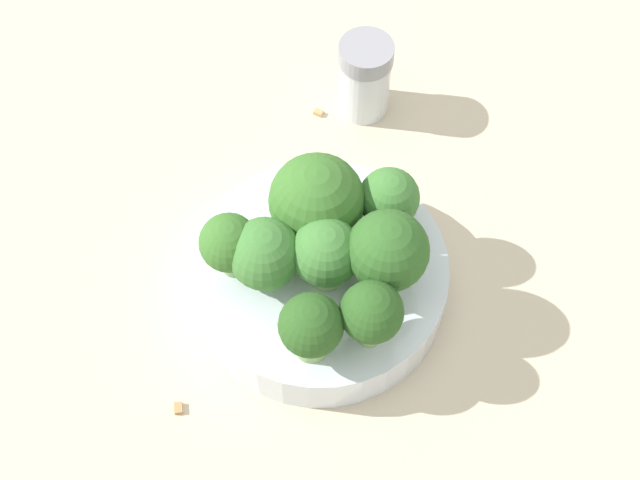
% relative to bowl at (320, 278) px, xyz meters
% --- Properties ---
extents(ground_plane, '(3.00, 3.00, 0.00)m').
position_rel_bowl_xyz_m(ground_plane, '(0.00, 0.00, -0.02)').
color(ground_plane, beige).
extents(bowl, '(0.16, 0.16, 0.03)m').
position_rel_bowl_xyz_m(bowl, '(0.00, 0.00, 0.00)').
color(bowl, silver).
rests_on(bowl, ground_plane).
extents(broccoli_floret_0, '(0.04, 0.04, 0.05)m').
position_rel_bowl_xyz_m(broccoli_floret_0, '(-0.01, 0.01, 0.04)').
color(broccoli_floret_0, '#84AD66').
rests_on(broccoli_floret_0, bowl).
extents(broccoli_floret_1, '(0.04, 0.04, 0.05)m').
position_rel_bowl_xyz_m(broccoli_floret_1, '(-0.01, 0.05, 0.04)').
color(broccoli_floret_1, '#84AD66').
rests_on(broccoli_floret_1, bowl).
extents(broccoli_floret_2, '(0.04, 0.04, 0.05)m').
position_rel_bowl_xyz_m(broccoli_floret_2, '(0.03, 0.02, 0.04)').
color(broccoli_floret_2, '#7A9E5B').
rests_on(broccoli_floret_2, bowl).
extents(broccoli_floret_3, '(0.06, 0.06, 0.06)m').
position_rel_bowl_xyz_m(broccoli_floret_3, '(0.01, -0.03, 0.05)').
color(broccoli_floret_3, '#7A9E5B').
rests_on(broccoli_floret_3, bowl).
extents(broccoli_floret_4, '(0.03, 0.03, 0.05)m').
position_rel_bowl_xyz_m(broccoli_floret_4, '(0.05, 0.02, 0.05)').
color(broccoli_floret_4, '#8EB770').
rests_on(broccoli_floret_4, bowl).
extents(broccoli_floret_5, '(0.05, 0.05, 0.06)m').
position_rel_bowl_xyz_m(broccoli_floret_5, '(-0.04, -0.00, 0.05)').
color(broccoli_floret_5, '#84AD66').
rests_on(broccoli_floret_5, bowl).
extents(broccoli_floret_6, '(0.04, 0.04, 0.05)m').
position_rel_bowl_xyz_m(broccoli_floret_6, '(-0.04, 0.04, 0.05)').
color(broccoli_floret_6, '#84AD66').
rests_on(broccoli_floret_6, bowl).
extents(broccoli_floret_7, '(0.04, 0.04, 0.05)m').
position_rel_bowl_xyz_m(broccoli_floret_7, '(-0.03, -0.04, 0.04)').
color(broccoli_floret_7, '#8EB770').
rests_on(broccoli_floret_7, bowl).
extents(pepper_shaker, '(0.04, 0.04, 0.06)m').
position_rel_bowl_xyz_m(pepper_shaker, '(0.01, -0.15, 0.01)').
color(pepper_shaker, silver).
rests_on(pepper_shaker, ground_plane).
extents(almond_crumb_0, '(0.01, 0.01, 0.01)m').
position_rel_bowl_xyz_m(almond_crumb_0, '(0.04, -0.14, -0.01)').
color(almond_crumb_0, tan).
rests_on(almond_crumb_0, ground_plane).
extents(almond_crumb_1, '(0.01, 0.01, 0.01)m').
position_rel_bowl_xyz_m(almond_crumb_1, '(0.06, 0.10, -0.01)').
color(almond_crumb_1, '#AD7F4C').
rests_on(almond_crumb_1, ground_plane).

